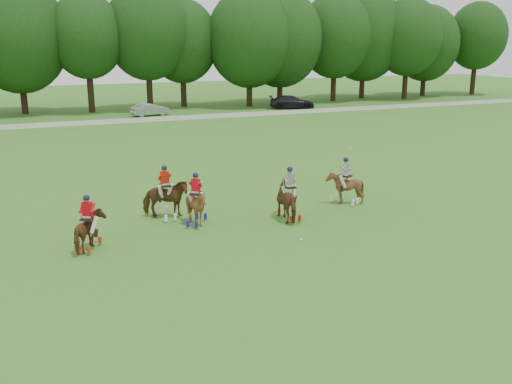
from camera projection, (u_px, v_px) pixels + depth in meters
name	position (u px, v px, depth m)	size (l,w,h in m)	color
ground	(258.00, 260.00, 21.18)	(180.00, 180.00, 0.00)	#306E1F
tree_line	(89.00, 36.00, 61.98)	(117.98, 14.32, 14.75)	black
boundary_rail	(106.00, 122.00, 55.00)	(120.00, 0.10, 0.44)	white
car_mid	(150.00, 110.00, 60.88)	(1.41, 4.03, 1.33)	#A5A5AA
car_right	(292.00, 102.00, 67.10)	(2.16, 5.32, 1.54)	black
polo_red_a	(89.00, 231.00, 21.96)	(1.59, 1.95, 2.23)	#4E2D15
polo_red_b	(166.00, 199.00, 25.86)	(1.87, 1.63, 2.48)	#4E2D15
polo_red_c	(196.00, 206.00, 24.95)	(1.98, 2.02, 2.37)	#4E2D15
polo_stripe_a	(289.00, 200.00, 25.71)	(1.30, 2.10, 2.45)	#4E2D15
polo_stripe_b	(345.00, 187.00, 28.17)	(1.87, 1.95, 2.90)	#4E2D15
polo_ball	(301.00, 240.00, 23.19)	(0.09, 0.09, 0.09)	white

